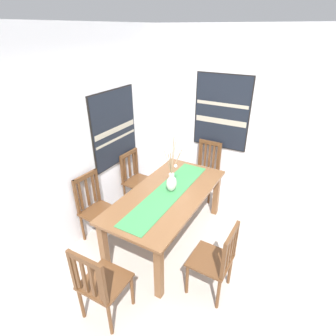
# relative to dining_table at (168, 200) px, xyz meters

# --- Properties ---
(ground_plane) EXTENTS (6.40, 6.40, 0.03)m
(ground_plane) POSITION_rel_dining_table_xyz_m (-0.27, -0.76, -0.65)
(ground_plane) COLOR #B2A89E
(wall_back) EXTENTS (6.40, 0.12, 2.70)m
(wall_back) POSITION_rel_dining_table_xyz_m (-0.27, 1.10, 0.71)
(wall_back) COLOR silver
(wall_back) RESTS_ON ground_plane
(wall_side) EXTENTS (0.12, 6.40, 2.70)m
(wall_side) POSITION_rel_dining_table_xyz_m (1.59, -0.76, 0.71)
(wall_side) COLOR silver
(wall_side) RESTS_ON ground_plane
(dining_table) EXTENTS (1.87, 0.92, 0.74)m
(dining_table) POSITION_rel_dining_table_xyz_m (0.00, 0.00, 0.00)
(dining_table) COLOR brown
(dining_table) RESTS_ON ground_plane
(table_runner) EXTENTS (1.72, 0.36, 0.01)m
(table_runner) POSITION_rel_dining_table_xyz_m (-0.00, -0.00, 0.11)
(table_runner) COLOR #388447
(table_runner) RESTS_ON dining_table
(centerpiece_vase) EXTENTS (0.23, 0.18, 0.74)m
(centerpiece_vase) POSITION_rel_dining_table_xyz_m (0.08, -0.02, 0.24)
(centerpiece_vase) COLOR silver
(centerpiece_vase) RESTS_ON dining_table
(chair_0) EXTENTS (0.43, 0.43, 0.90)m
(chair_0) POSITION_rel_dining_table_xyz_m (-0.50, -0.87, -0.17)
(chair_0) COLOR brown
(chair_0) RESTS_ON ground_plane
(chair_1) EXTENTS (0.44, 0.44, 0.92)m
(chair_1) POSITION_rel_dining_table_xyz_m (0.48, 0.84, -0.17)
(chair_1) COLOR brown
(chair_1) RESTS_ON ground_plane
(chair_2) EXTENTS (0.42, 0.42, 0.96)m
(chair_2) POSITION_rel_dining_table_xyz_m (1.31, -0.01, -0.14)
(chair_2) COLOR brown
(chair_2) RESTS_ON ground_plane
(chair_3) EXTENTS (0.43, 0.43, 0.93)m
(chair_3) POSITION_rel_dining_table_xyz_m (-1.32, -0.01, -0.16)
(chair_3) COLOR brown
(chair_3) RESTS_ON ground_plane
(chair_4) EXTENTS (0.45, 0.45, 0.95)m
(chair_4) POSITION_rel_dining_table_xyz_m (-0.44, 0.86, -0.16)
(chair_4) COLOR brown
(chair_4) RESTS_ON ground_plane
(painting_on_back_wall) EXTENTS (0.91, 0.05, 1.09)m
(painting_on_back_wall) POSITION_rel_dining_table_xyz_m (0.28, 1.03, 0.72)
(painting_on_back_wall) COLOR black
(painting_on_side_wall) EXTENTS (0.05, 0.90, 1.19)m
(painting_on_side_wall) POSITION_rel_dining_table_xyz_m (1.53, -0.12, 0.80)
(painting_on_side_wall) COLOR black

